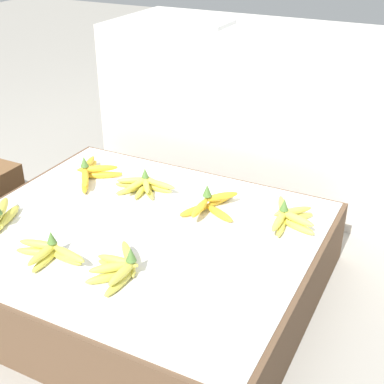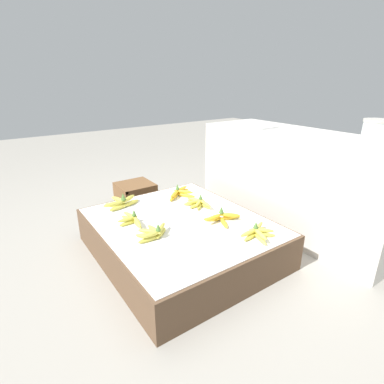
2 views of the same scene
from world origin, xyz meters
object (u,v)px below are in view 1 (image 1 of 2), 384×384
Objects in this scene: banana_bunch_middle_midleft at (143,185)px; banana_bunch_middle_right at (288,217)px; banana_bunch_middle_midright at (211,204)px; banana_bunch_front_midright at (120,267)px; banana_bunch_middle_left at (91,172)px; banana_bunch_front_midleft at (50,252)px; foam_tray_white at (197,23)px.

banana_bunch_middle_midleft is 1.04× the size of banana_bunch_middle_right.
banana_bunch_middle_midleft is at bearing 175.55° from banana_bunch_middle_midright.
banana_bunch_middle_midleft is at bearing -178.13° from banana_bunch_middle_right.
banana_bunch_front_midright is at bearing -99.36° from banana_bunch_middle_midright.
banana_bunch_middle_left is (-0.44, 0.45, 0.00)m from banana_bunch_front_midright.
banana_bunch_middle_midright is 1.11× the size of banana_bunch_middle_right.
banana_bunch_front_midright is at bearing -124.57° from banana_bunch_middle_right.
banana_bunch_middle_midright is (0.28, -0.02, 0.01)m from banana_bunch_middle_midleft.
banana_bunch_middle_right is at bearing 42.59° from banana_bunch_front_midleft.
banana_bunch_middle_right is at bearing -43.76° from foam_tray_white.
banana_bunch_front_midright is 0.95× the size of banana_bunch_middle_right.
banana_bunch_middle_right is (0.54, 0.02, 0.00)m from banana_bunch_middle_midleft.
banana_bunch_middle_left is at bearing 133.78° from banana_bunch_front_midright.
banana_bunch_middle_right is at bearing 1.71° from banana_bunch_middle_left.
foam_tray_white is at bearing 98.77° from banana_bunch_middle_midleft.
banana_bunch_front_midleft is 0.23m from banana_bunch_front_midright.
foam_tray_white reaches higher than banana_bunch_middle_left.
banana_bunch_middle_left is at bearing -178.67° from banana_bunch_middle_midleft.
banana_bunch_middle_left is at bearing -101.84° from foam_tray_white.
banana_bunch_middle_right is at bearing 55.43° from banana_bunch_front_midright.
banana_bunch_middle_left is 0.51m from banana_bunch_middle_midright.
banana_bunch_front_midright reaches higher than banana_bunch_middle_right.
banana_bunch_middle_midright reaches higher than banana_bunch_middle_left.
banana_bunch_middle_midleft is 0.28m from banana_bunch_middle_midright.
banana_bunch_middle_midleft is at bearing 88.14° from banana_bunch_front_midleft.
banana_bunch_front_midleft is 0.96× the size of banana_bunch_middle_left.
banana_bunch_middle_right is at bearing 1.87° from banana_bunch_middle_midleft.
banana_bunch_front_midleft reaches higher than banana_bunch_middle_midleft.
banana_bunch_front_midright is 0.85× the size of banana_bunch_middle_left.
banana_bunch_middle_midright reaches higher than banana_bunch_middle_right.
banana_bunch_front_midleft is 1.03× the size of banana_bunch_middle_midleft.
banana_bunch_middle_left reaches higher than banana_bunch_middle_midleft.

